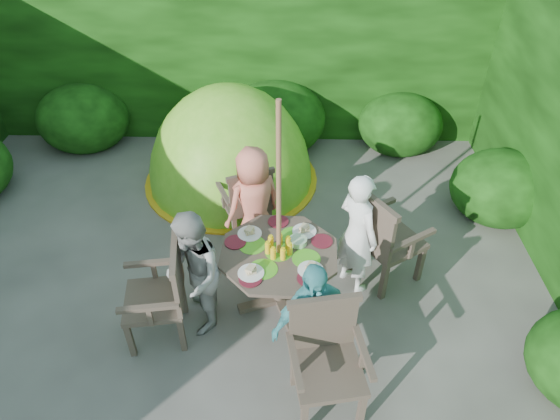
{
  "coord_description": "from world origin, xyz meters",
  "views": [
    {
      "loc": [
        0.83,
        -3.1,
        3.83
      ],
      "look_at": [
        0.73,
        0.67,
        0.85
      ],
      "focal_mm": 32.0,
      "sensor_mm": 36.0,
      "label": 1
    }
  ],
  "objects_px": {
    "garden_chair_right": "(383,237)",
    "dome_tent": "(232,180)",
    "child_front": "(311,321)",
    "child_back": "(254,204)",
    "garden_chair_back": "(247,200)",
    "child_right": "(357,233)",
    "parasol_pole": "(279,216)",
    "patio_table": "(279,260)",
    "garden_chair_front": "(326,357)",
    "garden_chair_left": "(162,293)",
    "child_left": "(194,274)"
  },
  "relations": [
    {
      "from": "parasol_pole",
      "to": "garden_chair_left",
      "type": "distance_m",
      "value": 1.24
    },
    {
      "from": "dome_tent",
      "to": "garden_chair_right",
      "type": "bearing_deg",
      "value": -56.7
    },
    {
      "from": "child_right",
      "to": "garden_chair_back",
      "type": "bearing_deg",
      "value": 20.46
    },
    {
      "from": "parasol_pole",
      "to": "child_left",
      "type": "distance_m",
      "value": 0.92
    },
    {
      "from": "child_left",
      "to": "child_right",
      "type": "bearing_deg",
      "value": 97.96
    },
    {
      "from": "garden_chair_right",
      "to": "child_back",
      "type": "bearing_deg",
      "value": 40.7
    },
    {
      "from": "child_left",
      "to": "patio_table",
      "type": "bearing_deg",
      "value": 98.02
    },
    {
      "from": "child_left",
      "to": "garden_chair_back",
      "type": "bearing_deg",
      "value": 151.74
    },
    {
      "from": "garden_chair_back",
      "to": "child_left",
      "type": "bearing_deg",
      "value": 49.86
    },
    {
      "from": "garden_chair_back",
      "to": "garden_chair_front",
      "type": "xyz_separation_m",
      "value": [
        0.78,
        -2.05,
        0.04
      ]
    },
    {
      "from": "child_right",
      "to": "child_front",
      "type": "distance_m",
      "value": 1.13
    },
    {
      "from": "patio_table",
      "to": "child_right",
      "type": "distance_m",
      "value": 0.8
    },
    {
      "from": "child_front",
      "to": "child_right",
      "type": "bearing_deg",
      "value": 34.69
    },
    {
      "from": "garden_chair_left",
      "to": "child_left",
      "type": "height_order",
      "value": "child_left"
    },
    {
      "from": "child_right",
      "to": "child_left",
      "type": "xyz_separation_m",
      "value": [
        -1.5,
        -0.56,
        -0.03
      ]
    },
    {
      "from": "child_right",
      "to": "child_left",
      "type": "height_order",
      "value": "child_right"
    },
    {
      "from": "garden_chair_right",
      "to": "garden_chair_back",
      "type": "height_order",
      "value": "garden_chair_right"
    },
    {
      "from": "child_right",
      "to": "garden_chair_left",
      "type": "bearing_deg",
      "value": 75.15
    },
    {
      "from": "child_right",
      "to": "dome_tent",
      "type": "xyz_separation_m",
      "value": [
        -1.44,
        1.83,
        -0.67
      ]
    },
    {
      "from": "garden_chair_left",
      "to": "child_right",
      "type": "bearing_deg",
      "value": 102.18
    },
    {
      "from": "garden_chair_right",
      "to": "child_right",
      "type": "relative_size",
      "value": 0.78
    },
    {
      "from": "garden_chair_right",
      "to": "garden_chair_front",
      "type": "xyz_separation_m",
      "value": [
        -0.63,
        -1.38,
        -0.04
      ]
    },
    {
      "from": "child_right",
      "to": "child_left",
      "type": "relative_size",
      "value": 1.05
    },
    {
      "from": "patio_table",
      "to": "dome_tent",
      "type": "height_order",
      "value": "dome_tent"
    },
    {
      "from": "child_back",
      "to": "child_front",
      "type": "relative_size",
      "value": 1.07
    },
    {
      "from": "patio_table",
      "to": "garden_chair_back",
      "type": "xyz_separation_m",
      "value": [
        -0.38,
        1.03,
        -0.09
      ]
    },
    {
      "from": "garden_chair_back",
      "to": "garden_chair_right",
      "type": "bearing_deg",
      "value": 130.12
    },
    {
      "from": "child_left",
      "to": "child_back",
      "type": "height_order",
      "value": "child_back"
    },
    {
      "from": "patio_table",
      "to": "garden_chair_left",
      "type": "distance_m",
      "value": 1.1
    },
    {
      "from": "parasol_pole",
      "to": "child_back",
      "type": "xyz_separation_m",
      "value": [
        -0.28,
        0.75,
        -0.45
      ]
    },
    {
      "from": "parasol_pole",
      "to": "child_back",
      "type": "relative_size",
      "value": 1.69
    },
    {
      "from": "garden_chair_front",
      "to": "child_right",
      "type": "distance_m",
      "value": 1.36
    },
    {
      "from": "garden_chair_left",
      "to": "garden_chair_back",
      "type": "xyz_separation_m",
      "value": [
        0.64,
        1.43,
        -0.04
      ]
    },
    {
      "from": "garden_chair_right",
      "to": "child_back",
      "type": "height_order",
      "value": "child_back"
    },
    {
      "from": "garden_chair_front",
      "to": "child_left",
      "type": "distance_m",
      "value": 1.37
    },
    {
      "from": "garden_chair_left",
      "to": "child_back",
      "type": "bearing_deg",
      "value": 138.39
    },
    {
      "from": "parasol_pole",
      "to": "garden_chair_back",
      "type": "xyz_separation_m",
      "value": [
        -0.38,
        1.03,
        -0.62
      ]
    },
    {
      "from": "garden_chair_right",
      "to": "dome_tent",
      "type": "height_order",
      "value": "dome_tent"
    },
    {
      "from": "garden_chair_front",
      "to": "dome_tent",
      "type": "relative_size",
      "value": 0.37
    },
    {
      "from": "patio_table",
      "to": "parasol_pole",
      "type": "relative_size",
      "value": 0.68
    },
    {
      "from": "parasol_pole",
      "to": "child_left",
      "type": "bearing_deg",
      "value": -159.57
    },
    {
      "from": "garden_chair_back",
      "to": "child_right",
      "type": "distance_m",
      "value": 1.37
    },
    {
      "from": "patio_table",
      "to": "parasol_pole",
      "type": "height_order",
      "value": "parasol_pole"
    },
    {
      "from": "garden_chair_back",
      "to": "dome_tent",
      "type": "distance_m",
      "value": 1.22
    },
    {
      "from": "garden_chair_right",
      "to": "child_front",
      "type": "distance_m",
      "value": 1.34
    },
    {
      "from": "patio_table",
      "to": "garden_chair_front",
      "type": "height_order",
      "value": "garden_chair_front"
    },
    {
      "from": "child_back",
      "to": "child_front",
      "type": "height_order",
      "value": "child_back"
    },
    {
      "from": "patio_table",
      "to": "garden_chair_back",
      "type": "distance_m",
      "value": 1.1
    },
    {
      "from": "garden_chair_front",
      "to": "child_back",
      "type": "height_order",
      "value": "child_back"
    },
    {
      "from": "garden_chair_right",
      "to": "child_left",
      "type": "xyz_separation_m",
      "value": [
        -1.78,
        -0.64,
        0.08
      ]
    }
  ]
}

